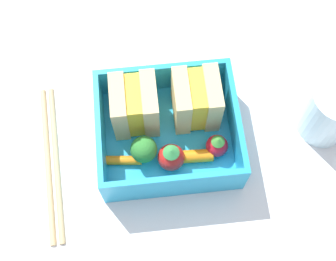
{
  "coord_description": "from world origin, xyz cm",
  "views": [
    {
      "loc": [
        -2.13,
        -20.2,
        50.39
      ],
      "look_at": [
        0.0,
        0.0,
        2.7
      ],
      "focal_mm": 50.0,
      "sensor_mm": 36.0,
      "label": 1
    }
  ],
  "objects_px": {
    "drinking_glass": "(330,110)",
    "sandwich_center_left": "(196,100)",
    "sandwich_left": "(135,106)",
    "strawberry_far_left": "(173,157)",
    "chopstick_pair": "(52,162)",
    "broccoli_floret": "(144,150)",
    "carrot_stick_left": "(120,160)",
    "carrot_stick_far_left": "(195,156)",
    "strawberry_left": "(217,145)"
  },
  "relations": [
    {
      "from": "carrot_stick_far_left",
      "to": "strawberry_left",
      "type": "xyz_separation_m",
      "value": [
        0.03,
        0.01,
        0.01
      ]
    },
    {
      "from": "carrot_stick_far_left",
      "to": "sandwich_center_left",
      "type": "bearing_deg",
      "value": 82.47
    },
    {
      "from": "carrot_stick_far_left",
      "to": "strawberry_far_left",
      "type": "bearing_deg",
      "value": -176.75
    },
    {
      "from": "carrot_stick_far_left",
      "to": "drinking_glass",
      "type": "height_order",
      "value": "drinking_glass"
    },
    {
      "from": "sandwich_left",
      "to": "broccoli_floret",
      "type": "relative_size",
      "value": 1.7
    },
    {
      "from": "sandwich_left",
      "to": "drinking_glass",
      "type": "bearing_deg",
      "value": -6.46
    },
    {
      "from": "broccoli_floret",
      "to": "drinking_glass",
      "type": "height_order",
      "value": "drinking_glass"
    },
    {
      "from": "sandwich_left",
      "to": "chopstick_pair",
      "type": "height_order",
      "value": "sandwich_left"
    },
    {
      "from": "carrot_stick_left",
      "to": "strawberry_left",
      "type": "relative_size",
      "value": 1.53
    },
    {
      "from": "chopstick_pair",
      "to": "drinking_glass",
      "type": "distance_m",
      "value": 0.32
    },
    {
      "from": "sandwich_left",
      "to": "chopstick_pair",
      "type": "bearing_deg",
      "value": -157.95
    },
    {
      "from": "strawberry_left",
      "to": "sandwich_left",
      "type": "bearing_deg",
      "value": 150.15
    },
    {
      "from": "strawberry_left",
      "to": "carrot_stick_left",
      "type": "bearing_deg",
      "value": -178.36
    },
    {
      "from": "broccoli_floret",
      "to": "carrot_stick_far_left",
      "type": "bearing_deg",
      "value": -8.23
    },
    {
      "from": "carrot_stick_left",
      "to": "sandwich_center_left",
      "type": "bearing_deg",
      "value": 30.26
    },
    {
      "from": "strawberry_left",
      "to": "chopstick_pair",
      "type": "height_order",
      "value": "strawberry_left"
    },
    {
      "from": "carrot_stick_far_left",
      "to": "chopstick_pair",
      "type": "bearing_deg",
      "value": 174.28
    },
    {
      "from": "broccoli_floret",
      "to": "carrot_stick_far_left",
      "type": "xyz_separation_m",
      "value": [
        0.06,
        -0.01,
        -0.01
      ]
    },
    {
      "from": "carrot_stick_left",
      "to": "broccoli_floret",
      "type": "xyz_separation_m",
      "value": [
        0.03,
        0.0,
        0.02
      ]
    },
    {
      "from": "drinking_glass",
      "to": "carrot_stick_far_left",
      "type": "bearing_deg",
      "value": -168.23
    },
    {
      "from": "carrot_stick_far_left",
      "to": "strawberry_left",
      "type": "distance_m",
      "value": 0.03
    },
    {
      "from": "sandwich_center_left",
      "to": "carrot_stick_far_left",
      "type": "height_order",
      "value": "sandwich_center_left"
    },
    {
      "from": "sandwich_center_left",
      "to": "strawberry_far_left",
      "type": "xyz_separation_m",
      "value": [
        -0.03,
        -0.06,
        -0.02
      ]
    },
    {
      "from": "chopstick_pair",
      "to": "strawberry_far_left",
      "type": "bearing_deg",
      "value": -7.34
    },
    {
      "from": "chopstick_pair",
      "to": "drinking_glass",
      "type": "relative_size",
      "value": 2.58
    },
    {
      "from": "chopstick_pair",
      "to": "carrot_stick_left",
      "type": "bearing_deg",
      "value": -8.38
    },
    {
      "from": "sandwich_center_left",
      "to": "carrot_stick_far_left",
      "type": "distance_m",
      "value": 0.06
    },
    {
      "from": "strawberry_far_left",
      "to": "drinking_glass",
      "type": "distance_m",
      "value": 0.18
    },
    {
      "from": "chopstick_pair",
      "to": "sandwich_left",
      "type": "bearing_deg",
      "value": 22.05
    },
    {
      "from": "sandwich_center_left",
      "to": "broccoli_floret",
      "type": "bearing_deg",
      "value": -142.07
    },
    {
      "from": "carrot_stick_left",
      "to": "broccoli_floret",
      "type": "bearing_deg",
      "value": 7.34
    },
    {
      "from": "sandwich_left",
      "to": "strawberry_left",
      "type": "relative_size",
      "value": 2.06
    },
    {
      "from": "carrot_stick_left",
      "to": "chopstick_pair",
      "type": "bearing_deg",
      "value": 171.62
    },
    {
      "from": "broccoli_floret",
      "to": "chopstick_pair",
      "type": "height_order",
      "value": "broccoli_floret"
    },
    {
      "from": "strawberry_far_left",
      "to": "chopstick_pair",
      "type": "height_order",
      "value": "strawberry_far_left"
    },
    {
      "from": "broccoli_floret",
      "to": "chopstick_pair",
      "type": "xyz_separation_m",
      "value": [
        -0.11,
        0.01,
        -0.03
      ]
    },
    {
      "from": "drinking_glass",
      "to": "sandwich_center_left",
      "type": "bearing_deg",
      "value": 170.62
    },
    {
      "from": "sandwich_left",
      "to": "strawberry_far_left",
      "type": "bearing_deg",
      "value": -58.61
    },
    {
      "from": "carrot_stick_left",
      "to": "sandwich_left",
      "type": "bearing_deg",
      "value": 67.47
    },
    {
      "from": "carrot_stick_left",
      "to": "strawberry_far_left",
      "type": "bearing_deg",
      "value": -5.9
    },
    {
      "from": "strawberry_far_left",
      "to": "broccoli_floret",
      "type": "bearing_deg",
      "value": 162.73
    },
    {
      "from": "sandwich_center_left",
      "to": "carrot_stick_left",
      "type": "bearing_deg",
      "value": -149.74
    },
    {
      "from": "broccoli_floret",
      "to": "drinking_glass",
      "type": "bearing_deg",
      "value": 6.61
    },
    {
      "from": "sandwich_center_left",
      "to": "broccoli_floret",
      "type": "xyz_separation_m",
      "value": [
        -0.06,
        -0.05,
        -0.01
      ]
    },
    {
      "from": "broccoli_floret",
      "to": "carrot_stick_far_left",
      "type": "height_order",
      "value": "broccoli_floret"
    },
    {
      "from": "sandwich_left",
      "to": "strawberry_far_left",
      "type": "relative_size",
      "value": 1.77
    },
    {
      "from": "broccoli_floret",
      "to": "strawberry_left",
      "type": "xyz_separation_m",
      "value": [
        0.08,
        -0.0,
        -0.01
      ]
    },
    {
      "from": "sandwich_center_left",
      "to": "drinking_glass",
      "type": "distance_m",
      "value": 0.15
    },
    {
      "from": "sandwich_center_left",
      "to": "chopstick_pair",
      "type": "height_order",
      "value": "sandwich_center_left"
    },
    {
      "from": "chopstick_pair",
      "to": "carrot_stick_far_left",
      "type": "bearing_deg",
      "value": -5.72
    }
  ]
}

